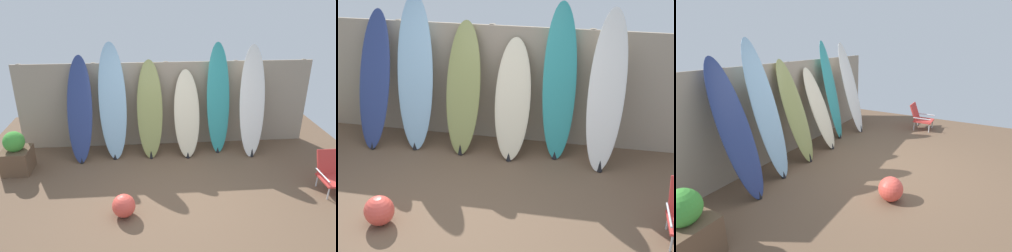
% 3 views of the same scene
% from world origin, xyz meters
% --- Properties ---
extents(ground, '(7.68, 7.68, 0.00)m').
position_xyz_m(ground, '(0.00, 0.00, 0.00)').
color(ground, brown).
extents(fence_back, '(6.08, 0.11, 1.80)m').
position_xyz_m(fence_back, '(-0.00, 2.01, 0.90)').
color(fence_back, gray).
rests_on(fence_back, ground).
extents(surfboard_navy_0, '(0.51, 0.80, 2.00)m').
position_xyz_m(surfboard_navy_0, '(-1.71, 1.56, 0.99)').
color(surfboard_navy_0, navy).
rests_on(surfboard_navy_0, ground).
extents(surfboard_skyblue_1, '(0.58, 0.66, 2.24)m').
position_xyz_m(surfboard_skyblue_1, '(-1.07, 1.60, 1.11)').
color(surfboard_skyblue_1, '#8CB7D6').
rests_on(surfboard_skyblue_1, ground).
extents(surfboard_olive_2, '(0.51, 0.69, 1.89)m').
position_xyz_m(surfboard_olive_2, '(-0.35, 1.61, 0.93)').
color(surfboard_olive_2, olive).
rests_on(surfboard_olive_2, ground).
extents(surfboard_cream_3, '(0.52, 0.73, 1.68)m').
position_xyz_m(surfboard_cream_3, '(0.39, 1.58, 0.83)').
color(surfboard_cream_3, beige).
rests_on(surfboard_cream_3, ground).
extents(surfboard_teal_4, '(0.50, 0.56, 2.20)m').
position_xyz_m(surfboard_teal_4, '(1.03, 1.68, 1.09)').
color(surfboard_teal_4, teal).
rests_on(surfboard_teal_4, ground).
extents(surfboard_white_5, '(0.57, 0.76, 2.17)m').
position_xyz_m(surfboard_white_5, '(1.69, 1.53, 1.07)').
color(surfboard_white_5, white).
rests_on(surfboard_white_5, ground).
extents(beach_ball, '(0.35, 0.35, 0.35)m').
position_xyz_m(beach_ball, '(-0.82, -0.43, 0.18)').
color(beach_ball, '#E54C3F').
rests_on(beach_ball, ground).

